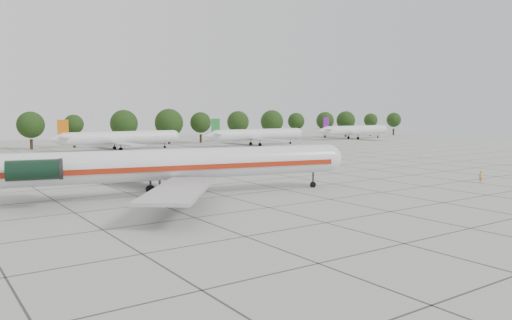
% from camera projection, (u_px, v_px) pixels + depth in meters
% --- Properties ---
extents(ground, '(260.00, 260.00, 0.00)m').
position_uv_depth(ground, '(283.00, 190.00, 58.90)').
color(ground, '#A4A49D').
rests_on(ground, ground).
extents(apron_joints, '(170.00, 170.00, 0.02)m').
position_uv_depth(apron_joints, '(219.00, 176.00, 71.17)').
color(apron_joints, '#383838').
rests_on(apron_joints, ground).
extents(main_airliner, '(42.52, 32.99, 10.08)m').
position_uv_depth(main_airliner, '(160.00, 164.00, 53.20)').
color(main_airliner, silver).
rests_on(main_airliner, ground).
extents(ground_crew, '(0.66, 0.54, 1.56)m').
position_uv_depth(ground_crew, '(480.00, 177.00, 64.61)').
color(ground_crew, '#C28D0B').
rests_on(ground_crew, ground).
extents(bg_airliner_c, '(28.24, 27.20, 7.40)m').
position_uv_depth(bg_airliner_c, '(121.00, 138.00, 119.74)').
color(bg_airliner_c, silver).
rests_on(bg_airliner_c, ground).
extents(bg_airliner_d, '(28.24, 27.20, 7.40)m').
position_uv_depth(bg_airliner_d, '(258.00, 135.00, 136.03)').
color(bg_airliner_d, silver).
rests_on(bg_airliner_d, ground).
extents(bg_airliner_e, '(28.24, 27.20, 7.40)m').
position_uv_depth(bg_airliner_e, '(355.00, 130.00, 168.38)').
color(bg_airliner_e, silver).
rests_on(bg_airliner_e, ground).
extents(tree_line, '(249.86, 8.44, 10.22)m').
position_uv_depth(tree_line, '(31.00, 125.00, 121.18)').
color(tree_line, '#332114').
rests_on(tree_line, ground).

